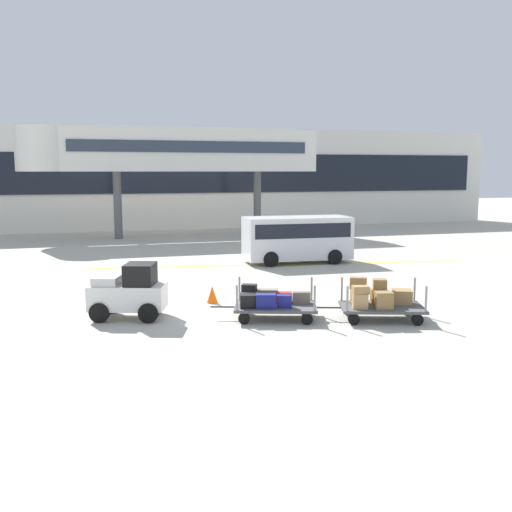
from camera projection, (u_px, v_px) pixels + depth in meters
ground_plane at (248, 307)px, 18.11m from camera, size 120.00×120.00×0.00m
apron_lead_line at (278, 265)px, 26.24m from camera, size 16.83×2.76×0.01m
terminal_building at (151, 178)px, 42.25m from camera, size 53.93×2.51×7.27m
jet_bridge at (162, 151)px, 36.33m from camera, size 18.42×3.00×6.73m
baggage_tug at (129, 292)px, 16.64m from camera, size 2.34×1.76×1.58m
baggage_cart_lead at (272, 302)px, 16.60m from camera, size 3.08×2.04×1.10m
baggage_cart_middle at (378, 300)px, 16.54m from camera, size 3.08×2.04×1.16m
shuttle_van at (297, 236)px, 26.70m from camera, size 4.88×2.14×2.10m
safety_cone_near at (212, 294)px, 18.63m from camera, size 0.36×0.36×0.55m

